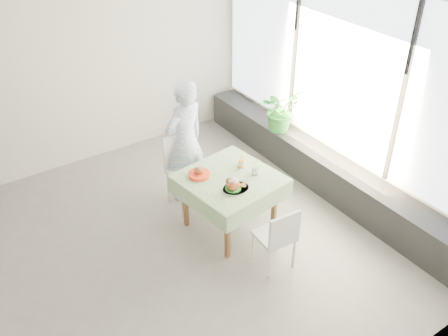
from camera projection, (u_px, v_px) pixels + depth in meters
floor at (139, 264)px, 5.67m from camera, size 6.00×6.00×0.00m
ceiling at (107, 18)px, 4.13m from camera, size 6.00×6.00×0.00m
wall_back at (46, 77)px, 6.63m from camera, size 6.00×0.02×2.80m
wall_front at (291, 334)px, 3.17m from camera, size 6.00×0.02×2.80m
wall_right at (343, 89)px, 6.31m from camera, size 0.02×5.00×2.80m
window_pane at (344, 71)px, 6.16m from camera, size 0.01×4.80×2.18m
window_ledge at (322, 170)px, 6.85m from camera, size 0.40×4.80×0.50m
cafe_table at (230, 197)px, 5.97m from camera, size 1.17×1.17×0.74m
chair_far at (188, 185)px, 6.47m from camera, size 0.47×0.47×0.96m
chair_near at (274, 247)px, 5.54m from camera, size 0.41×0.41×0.81m
diner at (185, 142)px, 6.33m from camera, size 0.68×0.52×1.66m
main_dish at (234, 186)px, 5.57m from camera, size 0.33×0.33×0.17m
juice_cup_orange at (241, 163)px, 5.97m from camera, size 0.09×0.09×0.24m
juice_cup_lemonade at (255, 170)px, 5.84m from camera, size 0.08×0.08×0.24m
second_dish at (199, 173)px, 5.82m from camera, size 0.26×0.26×0.12m
potted_plant at (280, 110)px, 7.11m from camera, size 0.60×0.53×0.63m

